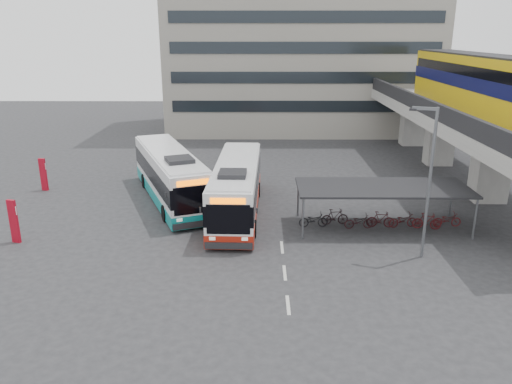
{
  "coord_description": "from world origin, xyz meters",
  "views": [
    {
      "loc": [
        1.24,
        -24.84,
        11.15
      ],
      "look_at": [
        1.07,
        3.6,
        2.0
      ],
      "focal_mm": 35.0,
      "sensor_mm": 36.0,
      "label": 1
    }
  ],
  "objects_px": {
    "bus_teal": "(170,176)",
    "pedestrian": "(218,202)",
    "lamp_post": "(428,175)",
    "bus_main": "(237,188)"
  },
  "relations": [
    {
      "from": "pedestrian",
      "to": "lamp_post",
      "type": "height_order",
      "value": "lamp_post"
    },
    {
      "from": "pedestrian",
      "to": "lamp_post",
      "type": "relative_size",
      "value": 0.24
    },
    {
      "from": "lamp_post",
      "to": "bus_teal",
      "type": "bearing_deg",
      "value": 168.8
    },
    {
      "from": "lamp_post",
      "to": "pedestrian",
      "type": "bearing_deg",
      "value": 172.98
    },
    {
      "from": "bus_main",
      "to": "lamp_post",
      "type": "distance_m",
      "value": 12.05
    },
    {
      "from": "bus_main",
      "to": "lamp_post",
      "type": "relative_size",
      "value": 1.59
    },
    {
      "from": "bus_main",
      "to": "bus_teal",
      "type": "xyz_separation_m",
      "value": [
        -4.69,
        2.7,
        0.04
      ]
    },
    {
      "from": "bus_teal",
      "to": "pedestrian",
      "type": "height_order",
      "value": "bus_teal"
    },
    {
      "from": "bus_teal",
      "to": "bus_main",
      "type": "bearing_deg",
      "value": -51.8
    },
    {
      "from": "bus_teal",
      "to": "pedestrian",
      "type": "xyz_separation_m",
      "value": [
        3.54,
        -3.32,
        -0.8
      ]
    }
  ]
}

